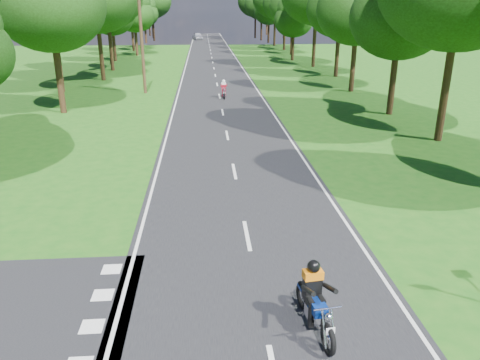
{
  "coord_description": "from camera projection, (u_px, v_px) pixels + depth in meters",
  "views": [
    {
      "loc": [
        -1.2,
        -10.84,
        6.62
      ],
      "look_at": [
        -0.06,
        4.0,
        1.1
      ],
      "focal_mm": 35.0,
      "sensor_mm": 36.0,
      "label": 1
    }
  ],
  "objects": [
    {
      "name": "telegraph_pole",
      "position": [
        142.0,
        41.0,
        36.85
      ],
      "size": [
        1.2,
        0.26,
        8.0
      ],
      "color": "#382616",
      "rests_on": "ground"
    },
    {
      "name": "road_markings",
      "position": [
        212.0,
        64.0,
        57.5
      ],
      "size": [
        7.4,
        140.0,
        0.01
      ],
      "color": "silver",
      "rests_on": "main_road"
    },
    {
      "name": "rider_far_red",
      "position": [
        224.0,
        89.0,
        35.96
      ],
      "size": [
        0.56,
        1.65,
        1.37
      ],
      "primitive_type": null,
      "rotation": [
        0.0,
        0.0,
        -0.01
      ],
      "color": "#A90D23",
      "rests_on": "main_road"
    },
    {
      "name": "ground",
      "position": [
        254.0,
        270.0,
        12.52
      ],
      "size": [
        160.0,
        160.0,
        0.0
      ],
      "primitive_type": "plane",
      "color": "#1A5513",
      "rests_on": "ground"
    },
    {
      "name": "distant_car",
      "position": [
        197.0,
        36.0,
        100.27
      ],
      "size": [
        2.58,
        4.62,
        1.48
      ],
      "primitive_type": "imported",
      "rotation": [
        0.0,
        0.0,
        0.2
      ],
      "color": "silver",
      "rests_on": "main_road"
    },
    {
      "name": "main_road",
      "position": [
        213.0,
        62.0,
        59.26
      ],
      "size": [
        7.0,
        140.0,
        0.02
      ],
      "primitive_type": "cube",
      "color": "black",
      "rests_on": "ground"
    },
    {
      "name": "rider_near_blue",
      "position": [
        316.0,
        297.0,
        9.96
      ],
      "size": [
        0.87,
        1.95,
        1.57
      ],
      "primitive_type": null,
      "rotation": [
        0.0,
        0.0,
        0.13
      ],
      "color": "navy",
      "rests_on": "main_road"
    }
  ]
}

